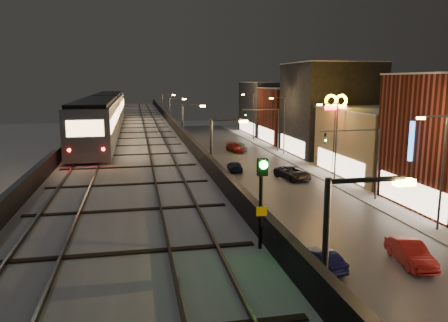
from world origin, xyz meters
TOP-DOWN VIEW (x-y plane):
  - road_surface at (7.50, 35.00)m, footprint 17.00×120.00m
  - sidewalk_right at (17.50, 35.00)m, footprint 4.00×120.00m
  - under_viaduct_pavement at (-6.00, 35.00)m, footprint 11.00×120.00m
  - elevated_viaduct at (-6.00, 31.84)m, footprint 9.00×100.00m
  - viaduct_trackbed at (-6.01, 31.97)m, footprint 8.40×100.00m
  - viaduct_parapet_streetside at (-1.65, 32.00)m, footprint 0.30×100.00m
  - viaduct_parapet_far at (-10.35, 32.00)m, footprint 0.30×100.00m
  - building_c at (23.99, 32.00)m, footprint 12.20×15.20m
  - building_d at (23.99, 48.00)m, footprint 12.20×13.20m
  - building_e at (23.99, 62.00)m, footprint 12.20×12.20m
  - building_f at (23.99, 76.00)m, footprint 12.20×16.20m
  - streetlight_left_0 at (-0.43, -5.00)m, footprint 2.57×0.28m
  - streetlight_left_1 at (-0.43, 13.00)m, footprint 2.57×0.28m
  - streetlight_right_1 at (16.73, 13.00)m, footprint 2.56×0.28m
  - streetlight_left_2 at (-0.43, 31.00)m, footprint 2.57×0.28m
  - streetlight_right_2 at (16.73, 31.00)m, footprint 2.56×0.28m
  - streetlight_left_3 at (-0.43, 49.00)m, footprint 2.57×0.28m
  - streetlight_right_3 at (16.73, 49.00)m, footprint 2.56×0.28m
  - streetlight_left_4 at (-0.43, 67.00)m, footprint 2.57×0.28m
  - streetlight_right_4 at (16.73, 67.00)m, footprint 2.56×0.28m
  - traffic_light_rig_a at (15.84, 22.00)m, footprint 6.10×0.34m
  - traffic_light_rig_b at (15.84, 52.00)m, footprint 6.10×0.34m
  - subway_train at (-8.50, 28.75)m, footprint 2.89×34.87m
  - rail_signal at (-2.10, -3.67)m, footprint 0.31×0.41m
  - car_taxi at (0.77, 19.23)m, footprint 1.66×4.06m
  - car_near_white at (5.31, 8.29)m, footprint 2.05×3.99m
  - car_mid_silver at (1.25, 34.68)m, footprint 2.98×5.44m
  - car_mid_dark at (6.64, 38.02)m, footprint 2.12×4.35m
  - car_far_white at (2.89, 54.33)m, footprint 2.44×4.22m
  - car_onc_silver at (11.12, 7.83)m, footprint 2.16×4.63m
  - car_onc_dark at (12.22, 32.01)m, footprint 3.60×5.74m
  - car_onc_white at (10.05, 53.07)m, footprint 2.53×4.75m
  - car_onc_red at (11.17, 54.57)m, footprint 2.31×4.30m
  - sign_mcdonalds at (18.00, 33.55)m, footprint 2.93×0.43m
  - sign_carwash at (18.50, 18.25)m, footprint 1.54×0.35m

SIDE VIEW (x-z plane):
  - road_surface at x=7.50m, z-range 0.00..0.06m
  - under_viaduct_pavement at x=-6.00m, z-range 0.00..0.06m
  - sidewalk_right at x=17.50m, z-range 0.00..0.14m
  - car_mid_dark at x=6.64m, z-range 0.00..1.22m
  - car_near_white at x=5.31m, z-range 0.00..1.25m
  - car_onc_white at x=10.05m, z-range 0.00..1.31m
  - car_far_white at x=2.89m, z-range 0.00..1.35m
  - car_taxi at x=0.77m, z-range 0.00..1.38m
  - car_onc_red at x=11.17m, z-range 0.00..1.39m
  - car_mid_silver at x=1.25m, z-range 0.00..1.44m
  - car_onc_silver at x=11.12m, z-range 0.00..1.47m
  - car_onc_dark at x=12.22m, z-range 0.00..1.48m
  - building_c at x=23.99m, z-range 0.00..8.16m
  - traffic_light_rig_a at x=15.84m, z-range 1.00..8.00m
  - traffic_light_rig_b at x=15.84m, z-range 1.00..8.00m
  - building_e at x=23.99m, z-range 0.00..10.16m
  - streetlight_left_0 at x=-0.43m, z-range 0.74..9.74m
  - streetlight_left_1 at x=-0.43m, z-range 0.74..9.74m
  - streetlight_right_1 at x=16.73m, z-range 0.74..9.74m
  - streetlight_left_2 at x=-0.43m, z-range 0.74..9.74m
  - streetlight_right_2 at x=16.73m, z-range 0.74..9.74m
  - streetlight_left_3 at x=-0.43m, z-range 0.74..9.74m
  - streetlight_right_3 at x=16.73m, z-range 0.74..9.74m
  - streetlight_left_4 at x=-0.43m, z-range 0.74..9.74m
  - streetlight_right_4 at x=16.73m, z-range 0.74..9.74m
  - building_f at x=23.99m, z-range 0.00..11.16m
  - elevated_viaduct at x=-6.00m, z-range 2.47..8.77m
  - sign_carwash at x=18.50m, z-range 1.62..9.64m
  - viaduct_trackbed at x=-6.01m, z-range 6.23..6.55m
  - viaduct_parapet_streetside at x=-1.65m, z-range 6.30..7.40m
  - viaduct_parapet_far at x=-10.35m, z-range 6.30..7.40m
  - building_d at x=23.99m, z-range 0.00..14.16m
  - sign_mcdonalds at x=18.00m, z-range 3.07..12.94m
  - subway_train at x=-8.50m, z-range 6.61..10.06m
  - rail_signal at x=-2.10m, z-range 7.18..9.90m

